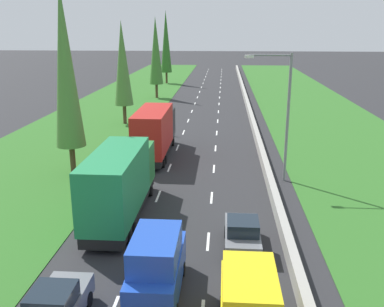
% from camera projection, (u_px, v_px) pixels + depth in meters
% --- Properties ---
extents(ground_plane, '(300.00, 300.00, 0.00)m').
position_uv_depth(ground_plane, '(206.00, 107.00, 59.80)').
color(ground_plane, '#28282B').
rests_on(ground_plane, ground).
extents(grass_verge_left, '(14.00, 140.00, 0.04)m').
position_uv_depth(grass_verge_left, '(116.00, 106.00, 60.69)').
color(grass_verge_left, '#2D6623').
rests_on(grass_verge_left, ground).
extents(grass_verge_right, '(14.00, 140.00, 0.04)m').
position_uv_depth(grass_verge_right, '(312.00, 109.00, 58.79)').
color(grass_verge_right, '#2D6623').
rests_on(grass_verge_right, ground).
extents(median_barrier, '(0.44, 120.00, 0.85)m').
position_uv_depth(median_barrier, '(248.00, 105.00, 59.28)').
color(median_barrier, '#9E9B93').
rests_on(median_barrier, ground).
extents(lane_markings, '(3.64, 116.00, 0.01)m').
position_uv_depth(lane_markings, '(206.00, 107.00, 59.80)').
color(lane_markings, white).
rests_on(lane_markings, ground).
extents(green_box_truck_left_lane, '(2.46, 9.40, 4.18)m').
position_uv_depth(green_box_truck_left_lane, '(120.00, 182.00, 24.56)').
color(green_box_truck_left_lane, black).
rests_on(green_box_truck_left_lane, ground).
extents(red_box_truck_left_lane, '(2.46, 9.40, 4.18)m').
position_uv_depth(red_box_truck_left_lane, '(155.00, 131.00, 36.54)').
color(red_box_truck_left_lane, black).
rests_on(red_box_truck_left_lane, ground).
extents(grey_hatchback_right_lane, '(1.74, 3.90, 1.72)m').
position_uv_depth(grey_hatchback_right_lane, '(242.00, 234.00, 21.27)').
color(grey_hatchback_right_lane, slate).
rests_on(grey_hatchback_right_lane, ground).
extents(blue_van_centre_lane, '(1.96, 4.90, 2.82)m').
position_uv_depth(blue_van_centre_lane, '(157.00, 266.00, 17.41)').
color(blue_van_centre_lane, '#1E47B7').
rests_on(blue_van_centre_lane, ground).
extents(poplar_tree_second, '(2.14, 2.14, 13.79)m').
position_uv_depth(poplar_tree_second, '(65.00, 67.00, 30.48)').
color(poplar_tree_second, '#4C3823').
rests_on(poplar_tree_second, ground).
extents(poplar_tree_third, '(2.09, 2.09, 11.43)m').
position_uv_depth(poplar_tree_third, '(123.00, 64.00, 47.78)').
color(poplar_tree_third, '#4C3823').
rests_on(poplar_tree_third, ground).
extents(poplar_tree_fourth, '(2.11, 2.11, 12.31)m').
position_uv_depth(poplar_tree_fourth, '(156.00, 51.00, 65.94)').
color(poplar_tree_fourth, '#4C3823').
rests_on(poplar_tree_fourth, ground).
extents(poplar_tree_fifth, '(2.15, 2.15, 13.87)m').
position_uv_depth(poplar_tree_fifth, '(166.00, 42.00, 83.40)').
color(poplar_tree_fifth, '#4C3823').
rests_on(poplar_tree_fifth, ground).
extents(street_light_mast, '(3.20, 0.28, 9.00)m').
position_uv_depth(street_light_mast, '(283.00, 109.00, 29.83)').
color(street_light_mast, gray).
rests_on(street_light_mast, ground).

